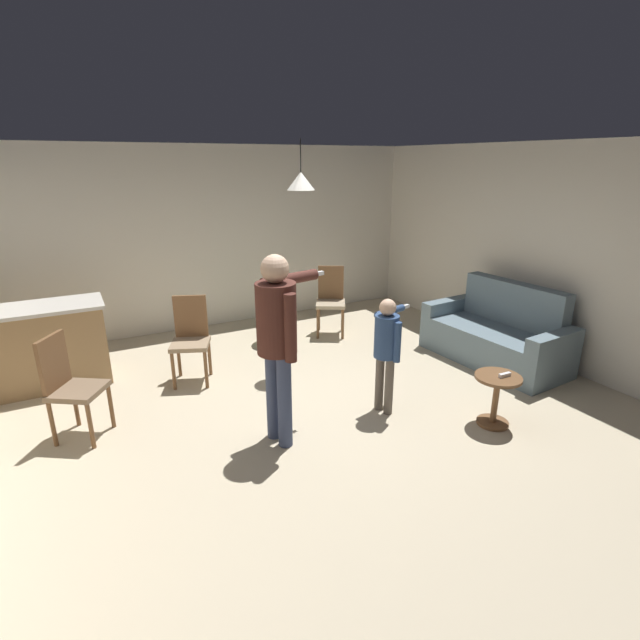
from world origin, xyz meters
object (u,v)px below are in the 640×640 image
object	(u,v)px
kitchen_counter	(48,346)
side_table_by_couch	(496,394)
dining_chair_by_counter	(331,298)
spare_remote_on_table	(505,375)
potted_plant_corner	(274,315)
person_adult	(278,330)
person_child	(387,343)
dining_chair_centre_back	(191,336)
dining_chair_near_wall	(69,383)
couch_floral	(497,336)

from	to	relation	value
kitchen_counter	side_table_by_couch	size ratio (longest dim) A/B	2.42
dining_chair_by_counter	spare_remote_on_table	world-z (taller)	dining_chair_by_counter
potted_plant_corner	spare_remote_on_table	xyz separation A→B (m)	(1.06, -3.11, 0.13)
person_adult	potted_plant_corner	size ratio (longest dim) A/B	2.34
spare_remote_on_table	person_child	bearing A→B (deg)	137.26
side_table_by_couch	dining_chair_by_counter	xyz separation A→B (m)	(-0.12, 3.05, 0.22)
person_adult	potted_plant_corner	bearing A→B (deg)	147.24
dining_chair_centre_back	potted_plant_corner	bearing A→B (deg)	-131.24
kitchen_counter	side_table_by_couch	world-z (taller)	kitchen_counter
kitchen_counter	potted_plant_corner	world-z (taller)	kitchen_counter
person_adult	side_table_by_couch	bearing A→B (deg)	58.33
kitchen_counter	dining_chair_by_counter	xyz separation A→B (m)	(3.68, 0.00, 0.07)
dining_chair_by_counter	kitchen_counter	bearing A→B (deg)	30.21
side_table_by_couch	potted_plant_corner	bearing A→B (deg)	108.47
side_table_by_couch	dining_chair_near_wall	size ratio (longest dim) A/B	0.52
dining_chair_centre_back	person_child	bearing A→B (deg)	154.69
kitchen_counter	person_child	world-z (taller)	person_child
couch_floral	person_child	distance (m)	2.12
person_child	dining_chair_near_wall	size ratio (longest dim) A/B	1.21
couch_floral	dining_chair_by_counter	xyz separation A→B (m)	(-1.37, 1.92, 0.21)
kitchen_counter	side_table_by_couch	xyz separation A→B (m)	(3.81, -3.04, -0.15)
person_child	side_table_by_couch	bearing A→B (deg)	33.73
spare_remote_on_table	dining_chair_centre_back	bearing A→B (deg)	134.15
couch_floral	dining_chair_by_counter	world-z (taller)	same
person_child	dining_chair_centre_back	world-z (taller)	person_child
dining_chair_by_counter	person_adult	bearing A→B (deg)	81.84
couch_floral	person_adult	size ratio (longest dim) A/B	1.06
dining_chair_near_wall	spare_remote_on_table	xyz separation A→B (m)	(3.66, -1.74, -0.01)
kitchen_counter	dining_chair_centre_back	distance (m)	1.60
couch_floral	potted_plant_corner	size ratio (longest dim) A/B	2.48
kitchen_counter	person_adult	world-z (taller)	person_adult
kitchen_counter	dining_chair_near_wall	size ratio (longest dim) A/B	1.26
dining_chair_by_counter	person_child	bearing A→B (deg)	104.07
dining_chair_by_counter	potted_plant_corner	distance (m)	0.91
side_table_by_couch	dining_chair_centre_back	distance (m)	3.37
person_adult	dining_chair_by_counter	bearing A→B (deg)	130.54
person_adult	dining_chair_by_counter	size ratio (longest dim) A/B	1.75
dining_chair_by_counter	dining_chair_near_wall	bearing A→B (deg)	51.22
couch_floral	dining_chair_centre_back	distance (m)	3.82
person_child	spare_remote_on_table	world-z (taller)	person_child
dining_chair_by_counter	dining_chair_near_wall	size ratio (longest dim) A/B	1.00
side_table_by_couch	dining_chair_centre_back	world-z (taller)	dining_chair_centre_back
side_table_by_couch	dining_chair_near_wall	bearing A→B (deg)	154.83
kitchen_counter	side_table_by_couch	bearing A→B (deg)	-38.64
dining_chair_by_counter	dining_chair_centre_back	size ratio (longest dim) A/B	1.00
potted_plant_corner	spare_remote_on_table	distance (m)	3.29
side_table_by_couch	person_child	xyz separation A→B (m)	(-0.79, 0.73, 0.42)
person_child	dining_chair_centre_back	bearing A→B (deg)	-151.03
potted_plant_corner	spare_remote_on_table	bearing A→B (deg)	-71.10
kitchen_counter	potted_plant_corner	distance (m)	2.78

